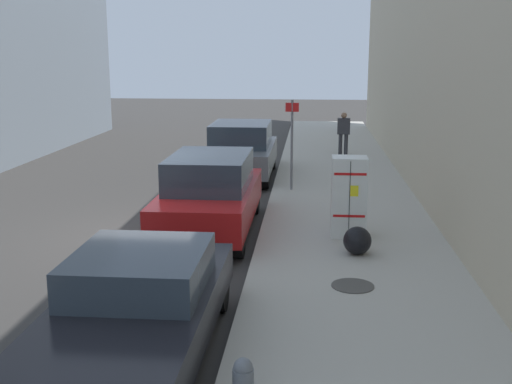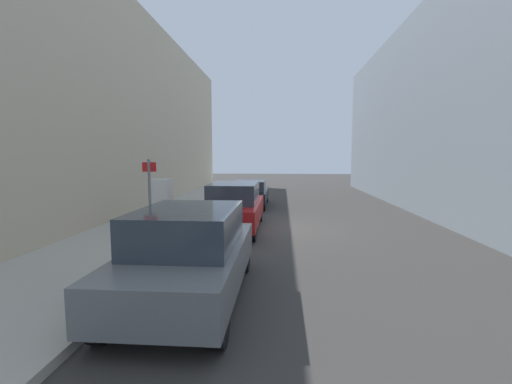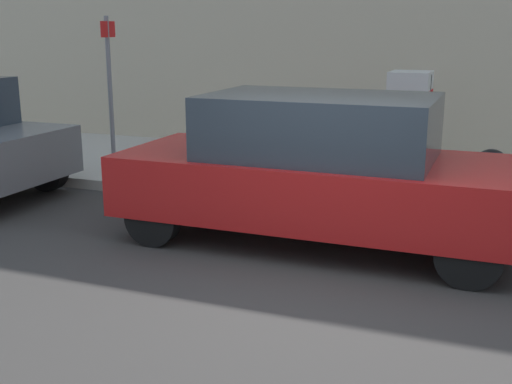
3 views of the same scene
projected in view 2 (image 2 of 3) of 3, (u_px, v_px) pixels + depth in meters
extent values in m
plane|color=#383533|center=(273.00, 228.00, 12.95)|extent=(80.00, 80.00, 0.00)
cube|color=#B2ADA0|center=(159.00, 224.00, 13.28)|extent=(3.83, 44.00, 0.16)
cube|color=beige|center=(83.00, 98.00, 12.98)|extent=(1.73, 39.60, 9.79)
cube|color=slate|center=(493.00, 95.00, 11.87)|extent=(2.17, 37.40, 9.62)
cube|color=silver|center=(161.00, 200.00, 13.36)|extent=(0.71, 0.60, 1.66)
cube|color=black|center=(164.00, 199.00, 13.67)|extent=(0.01, 0.01, 1.57)
cube|color=yellow|center=(162.00, 195.00, 13.65)|extent=(0.16, 0.01, 0.22)
cube|color=red|center=(164.00, 186.00, 13.61)|extent=(0.64, 0.01, 0.05)
cube|color=red|center=(164.00, 207.00, 13.70)|extent=(0.64, 0.01, 0.05)
cylinder|color=#47443F|center=(185.00, 209.00, 16.37)|extent=(0.70, 0.70, 0.02)
cylinder|color=slate|center=(150.00, 207.00, 8.82)|extent=(0.07, 0.07, 2.47)
cube|color=red|center=(149.00, 167.00, 8.73)|extent=(0.36, 0.02, 0.24)
cylinder|color=slate|center=(227.00, 194.00, 20.29)|extent=(0.22, 0.22, 0.62)
sphere|color=slate|center=(227.00, 188.00, 20.26)|extent=(0.20, 0.20, 0.20)
sphere|color=black|center=(169.00, 209.00, 14.67)|extent=(0.53, 0.53, 0.53)
cube|color=slate|center=(189.00, 263.00, 6.46)|extent=(2.00, 4.41, 0.70)
cube|color=#2D3842|center=(188.00, 227.00, 6.39)|extent=(1.76, 2.43, 0.70)
cylinder|color=black|center=(172.00, 256.00, 8.17)|extent=(0.22, 0.67, 0.67)
cylinder|color=black|center=(244.00, 257.00, 8.04)|extent=(0.22, 0.67, 0.67)
cylinder|color=black|center=(101.00, 320.00, 4.96)|extent=(0.22, 0.67, 0.67)
cylinder|color=black|center=(219.00, 325.00, 4.82)|extent=(0.22, 0.67, 0.67)
cube|color=red|center=(234.00, 211.00, 12.60)|extent=(1.88, 4.62, 0.70)
cube|color=#2D3842|center=(234.00, 193.00, 12.53)|extent=(1.66, 2.54, 0.70)
cylinder|color=black|center=(221.00, 213.00, 14.42)|extent=(0.22, 0.65, 0.65)
cylinder|color=black|center=(259.00, 213.00, 14.30)|extent=(0.22, 0.65, 0.65)
cylinder|color=black|center=(202.00, 231.00, 10.98)|extent=(0.22, 0.65, 0.65)
cylinder|color=black|center=(252.00, 231.00, 10.86)|extent=(0.22, 0.65, 0.65)
cube|color=black|center=(250.00, 195.00, 18.58)|extent=(1.90, 4.60, 0.55)
cube|color=#2D3842|center=(249.00, 185.00, 18.29)|extent=(1.67, 1.93, 0.50)
cylinder|color=black|center=(239.00, 196.00, 20.35)|extent=(0.22, 0.69, 0.69)
cylinder|color=black|center=(266.00, 196.00, 20.23)|extent=(0.22, 0.69, 0.69)
cylinder|color=black|center=(230.00, 204.00, 16.98)|extent=(0.22, 0.69, 0.69)
cylinder|color=black|center=(263.00, 204.00, 16.86)|extent=(0.22, 0.69, 0.69)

